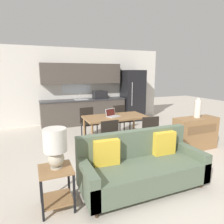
% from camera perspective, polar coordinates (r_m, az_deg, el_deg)
% --- Properties ---
extents(ground_plane, '(20.00, 20.00, 0.00)m').
position_cam_1_polar(ground_plane, '(3.67, 10.44, -19.06)').
color(ground_plane, beige).
extents(wall_back, '(6.40, 0.07, 2.70)m').
position_cam_1_polar(wall_back, '(7.49, -8.88, 7.37)').
color(wall_back, silver).
rests_on(wall_back, ground_plane).
extents(kitchen_counter, '(3.01, 0.65, 2.15)m').
position_cam_1_polar(kitchen_counter, '(7.25, -8.08, 3.23)').
color(kitchen_counter, '#4C443D').
rests_on(kitchen_counter, ground_plane).
extents(refrigerator, '(0.77, 0.77, 1.93)m').
position_cam_1_polar(refrigerator, '(7.83, 5.90, 4.75)').
color(refrigerator, black).
rests_on(refrigerator, ground_plane).
extents(dining_table, '(1.60, 0.84, 0.73)m').
position_cam_1_polar(dining_table, '(5.13, 1.00, -1.91)').
color(dining_table, olive).
rests_on(dining_table, ground_plane).
extents(couch, '(1.99, 0.80, 0.89)m').
position_cam_1_polar(couch, '(3.37, 8.27, -15.16)').
color(couch, '#3D2D1E').
rests_on(couch, ground_plane).
extents(side_table, '(0.44, 0.44, 0.58)m').
position_cam_1_polar(side_table, '(2.95, -15.63, -18.63)').
color(side_table, olive).
rests_on(side_table, ground_plane).
extents(table_lamp, '(0.31, 0.31, 0.54)m').
position_cam_1_polar(table_lamp, '(2.75, -15.91, -9.12)').
color(table_lamp, '#B2A893').
rests_on(table_lamp, side_table).
extents(credenza, '(1.08, 0.41, 0.78)m').
position_cam_1_polar(credenza, '(5.26, 22.67, -5.64)').
color(credenza, olive).
rests_on(credenza, ground_plane).
extents(vase, '(0.15, 0.15, 0.47)m').
position_cam_1_polar(vase, '(5.17, 23.28, 0.96)').
color(vase, beige).
rests_on(vase, credenza).
extents(dining_chair_near_left, '(0.44, 0.44, 0.86)m').
position_cam_1_polar(dining_chair_near_left, '(4.34, -1.31, -6.92)').
color(dining_chair_near_left, black).
rests_on(dining_chair_near_left, ground_plane).
extents(dining_chair_near_right, '(0.47, 0.47, 0.86)m').
position_cam_1_polar(dining_chair_near_right, '(4.77, 10.22, -5.45)').
color(dining_chair_near_right, black).
rests_on(dining_chair_near_right, ground_plane).
extents(dining_chair_far_left, '(0.45, 0.45, 0.86)m').
position_cam_1_polar(dining_chair_far_left, '(5.69, -6.79, -2.61)').
color(dining_chair_far_left, black).
rests_on(dining_chair_far_left, ground_plane).
extents(dining_chair_far_right, '(0.45, 0.45, 0.86)m').
position_cam_1_polar(dining_chair_far_right, '(6.03, 2.62, -1.76)').
color(dining_chair_far_right, black).
rests_on(dining_chair_far_right, ground_plane).
extents(laptop, '(0.39, 0.36, 0.20)m').
position_cam_1_polar(laptop, '(5.09, 0.07, -0.74)').
color(laptop, '#B7BABC').
rests_on(laptop, dining_table).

